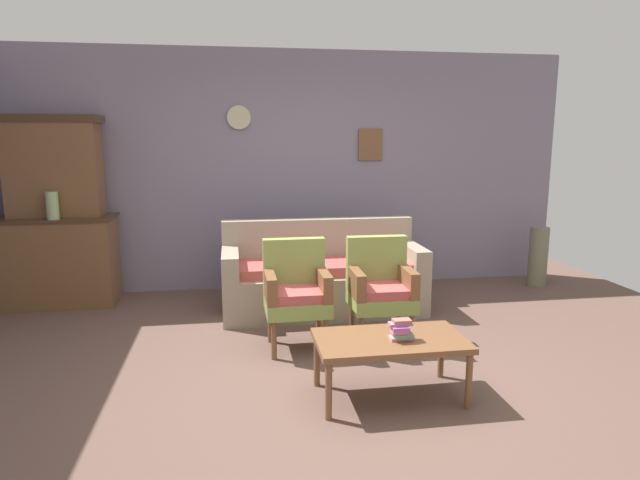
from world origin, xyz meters
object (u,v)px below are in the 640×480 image
(coffee_table, at_px, (390,344))
(book_stack_on_table, at_px, (401,330))
(side_cabinet, at_px, (60,261))
(floor_vase_by_wall, at_px, (538,257))
(armchair_row_middle, at_px, (296,289))
(armchair_near_couch_end, at_px, (380,286))
(vase_on_cabinet, at_px, (52,206))
(floral_couch, at_px, (322,279))

(coffee_table, bearing_deg, book_stack_on_table, -40.26)
(side_cabinet, relative_size, floor_vase_by_wall, 1.65)
(coffee_table, height_order, book_stack_on_table, book_stack_on_table)
(armchair_row_middle, xyz_separation_m, book_stack_on_table, (0.57, -1.04, -0.01))
(armchair_near_couch_end, bearing_deg, floor_vase_by_wall, 32.38)
(floor_vase_by_wall, bearing_deg, armchair_near_couch_end, -147.62)
(vase_on_cabinet, xyz_separation_m, armchair_row_middle, (2.27, -1.40, -0.57))
(side_cabinet, relative_size, book_stack_on_table, 6.86)
(book_stack_on_table, relative_size, floor_vase_by_wall, 0.24)
(side_cabinet, xyz_separation_m, floral_couch, (2.67, -0.62, -0.14))
(floral_couch, height_order, armchair_row_middle, same)
(armchair_near_couch_end, distance_m, floor_vase_by_wall, 2.76)
(floral_couch, relative_size, armchair_near_couch_end, 2.21)
(side_cabinet, relative_size, armchair_near_couch_end, 1.28)
(floral_couch, xyz_separation_m, floor_vase_by_wall, (2.67, 0.52, 0.02))
(side_cabinet, height_order, vase_on_cabinet, vase_on_cabinet)
(vase_on_cabinet, distance_m, coffee_table, 3.74)
(side_cabinet, bearing_deg, armchair_row_middle, -34.44)
(vase_on_cabinet, distance_m, book_stack_on_table, 3.79)
(armchair_row_middle, xyz_separation_m, floor_vase_by_wall, (3.04, 1.48, -0.15))
(vase_on_cabinet, relative_size, coffee_table, 0.28)
(floral_couch, bearing_deg, armchair_row_middle, -111.43)
(coffee_table, bearing_deg, floor_vase_by_wall, 44.37)
(book_stack_on_table, bearing_deg, floral_couch, 95.70)
(floor_vase_by_wall, bearing_deg, armchair_row_middle, -154.11)
(floral_couch, relative_size, floor_vase_by_wall, 2.85)
(armchair_near_couch_end, bearing_deg, vase_on_cabinet, 154.91)
(armchair_near_couch_end, bearing_deg, floral_couch, 109.60)
(side_cabinet, bearing_deg, coffee_table, -42.41)
(side_cabinet, xyz_separation_m, coffee_table, (2.82, -2.57, -0.09))
(armchair_near_couch_end, bearing_deg, armchair_row_middle, 180.00)
(armchair_row_middle, relative_size, coffee_table, 0.90)
(side_cabinet, distance_m, vase_on_cabinet, 0.63)
(floral_couch, distance_m, book_stack_on_table, 2.01)
(vase_on_cabinet, bearing_deg, side_cabinet, 99.74)
(vase_on_cabinet, relative_size, armchair_row_middle, 0.31)
(vase_on_cabinet, relative_size, floor_vase_by_wall, 0.40)
(armchair_row_middle, xyz_separation_m, armchair_near_couch_end, (0.71, -0.00, 0.00))
(coffee_table, bearing_deg, side_cabinet, 137.59)
(vase_on_cabinet, distance_m, armchair_near_couch_end, 3.34)
(vase_on_cabinet, height_order, book_stack_on_table, vase_on_cabinet)
(vase_on_cabinet, xyz_separation_m, floor_vase_by_wall, (5.31, 0.08, -0.72))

